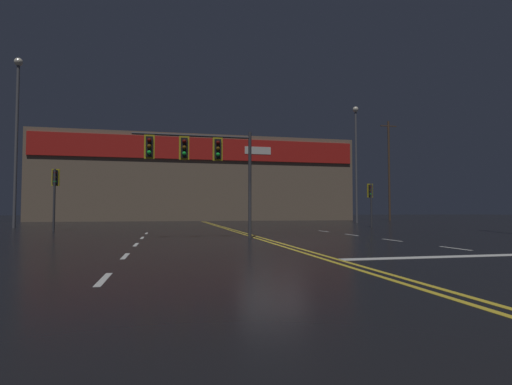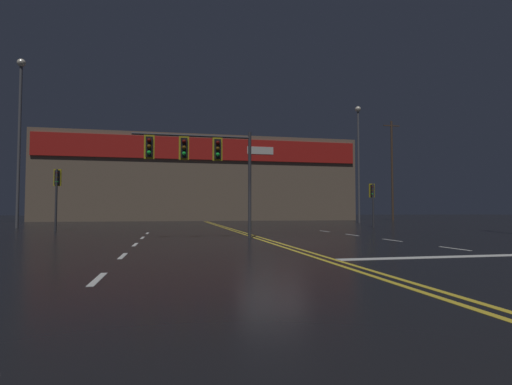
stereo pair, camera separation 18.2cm
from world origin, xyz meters
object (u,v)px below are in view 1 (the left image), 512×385
traffic_signal_corner_northwest (55,185)px  streetlight_median_approach (356,150)px  traffic_signal_median (198,154)px  traffic_signal_corner_northeast (370,195)px  streetlight_far_left (17,122)px

traffic_signal_corner_northwest → streetlight_median_approach: 27.31m
streetlight_median_approach → traffic_signal_median: bearing=-131.3°
traffic_signal_corner_northeast → streetlight_far_left: bearing=170.2°
traffic_signal_corner_northwest → streetlight_median_approach: size_ratio=0.31×
traffic_signal_median → streetlight_far_left: 18.06m
traffic_signal_median → traffic_signal_corner_northeast: traffic_signal_median is taller
traffic_signal_corner_northeast → traffic_signal_corner_northwest: bearing=-177.1°
streetlight_far_left → streetlight_median_approach: bearing=11.6°
traffic_signal_median → traffic_signal_corner_northwest: (-7.62, 8.16, -0.91)m
streetlight_median_approach → streetlight_far_left: size_ratio=0.98×
traffic_signal_corner_northeast → traffic_signal_median: bearing=-144.6°
traffic_signal_median → traffic_signal_corner_northeast: size_ratio=1.60×
traffic_signal_corner_northeast → traffic_signal_corner_northwest: 20.60m
traffic_signal_corner_northeast → streetlight_far_left: size_ratio=0.26×
traffic_signal_median → streetlight_median_approach: bearing=48.7°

